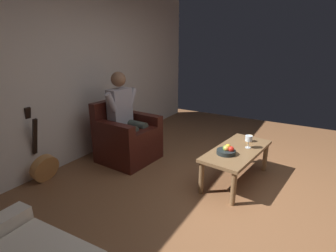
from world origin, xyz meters
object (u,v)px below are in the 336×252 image
at_px(armchair, 127,139).
at_px(guitar, 44,165).
at_px(fruit_bowl, 227,151).
at_px(wine_glass_near, 249,139).
at_px(coffee_table, 237,154).
at_px(person_seated, 126,114).
at_px(candle_jar, 249,138).

xyz_separation_m(armchair, guitar, (1.06, -0.50, -0.12)).
xyz_separation_m(guitar, fruit_bowl, (-1.03, 2.04, 0.26)).
height_order(wine_glass_near, fruit_bowl, wine_glass_near).
bearing_deg(coffee_table, person_seated, -83.58).
xyz_separation_m(guitar, candle_jar, (-1.59, 2.17, 0.27)).
distance_m(person_seated, guitar, 1.27).
relative_size(person_seated, fruit_bowl, 5.86).
bearing_deg(wine_glass_near, armchair, -80.19).
relative_size(wine_glass_near, candle_jar, 1.85).
bearing_deg(armchair, candle_jar, 111.36).
distance_m(armchair, fruit_bowl, 1.55).
relative_size(person_seated, wine_glass_near, 8.12).
distance_m(guitar, fruit_bowl, 2.30).
bearing_deg(guitar, coffee_table, 120.43).
height_order(person_seated, candle_jar, person_seated).
xyz_separation_m(guitar, wine_glass_near, (-1.36, 2.21, 0.34)).
height_order(coffee_table, guitar, guitar).
distance_m(armchair, coffee_table, 1.63).
bearing_deg(wine_glass_near, coffee_table, -41.37).
height_order(person_seated, fruit_bowl, person_seated).
bearing_deg(coffee_table, candle_jar, 170.51).
bearing_deg(candle_jar, guitar, -53.76).
bearing_deg(coffee_table, guitar, -59.57).
xyz_separation_m(armchair, wine_glass_near, (-0.30, 1.72, 0.22)).
xyz_separation_m(person_seated, wine_glass_near, (-0.30, 1.72, -0.16)).
bearing_deg(fruit_bowl, candle_jar, 166.85).
bearing_deg(fruit_bowl, guitar, -63.12).
relative_size(armchair, candle_jar, 10.24).
xyz_separation_m(armchair, coffee_table, (-0.18, 1.62, 0.04)).
bearing_deg(fruit_bowl, person_seated, -90.92).
relative_size(armchair, guitar, 0.93).
xyz_separation_m(wine_glass_near, fruit_bowl, (0.32, -0.17, -0.08)).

